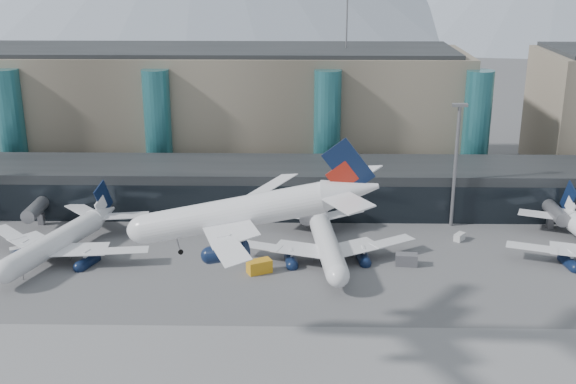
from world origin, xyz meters
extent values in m
plane|color=#515154|center=(0.00, 0.00, 0.00)|extent=(900.00, 900.00, 0.00)
cube|color=black|center=(0.00, 58.00, 5.00)|extent=(170.00, 18.00, 10.00)
cube|color=black|center=(0.00, 49.10, 4.00)|extent=(170.00, 0.40, 8.00)
cylinder|color=slate|center=(-55.00, 47.00, 4.20)|extent=(2.80, 14.00, 2.80)
cube|color=slate|center=(-55.00, 47.00, 1.20)|extent=(1.20, 1.20, 2.40)
cylinder|color=slate|center=(0.00, 47.00, 4.20)|extent=(2.80, 14.00, 2.80)
cube|color=slate|center=(0.00, 47.00, 1.20)|extent=(1.20, 1.20, 2.40)
cylinder|color=slate|center=(50.00, 47.00, 4.20)|extent=(2.80, 14.00, 2.80)
cube|color=slate|center=(50.00, 47.00, 1.20)|extent=(1.20, 1.20, 2.40)
cube|color=gray|center=(-25.00, 90.00, 15.00)|extent=(130.00, 30.00, 30.00)
cube|color=black|center=(-25.00, 90.00, 30.50)|extent=(123.50, 28.00, 1.00)
cylinder|color=#286971|center=(-70.00, 74.00, 14.00)|extent=(6.40, 6.40, 28.00)
cylinder|color=#286971|center=(-35.00, 74.00, 14.00)|extent=(6.40, 6.40, 28.00)
cylinder|color=#286971|center=(5.00, 74.00, 14.00)|extent=(6.40, 6.40, 28.00)
cylinder|color=#286971|center=(40.00, 74.00, 14.00)|extent=(6.40, 6.40, 28.00)
cylinder|color=slate|center=(10.00, 90.00, 38.00)|extent=(0.40, 0.40, 16.00)
cylinder|color=slate|center=(30.00, 48.00, 12.50)|extent=(0.70, 0.70, 25.00)
cube|color=slate|center=(30.00, 48.00, 25.30)|extent=(3.00, 1.20, 0.60)
cylinder|color=silver|center=(-8.29, -2.99, 22.90)|extent=(25.26, 7.81, 4.13)
ellipsoid|color=silver|center=(-20.61, -1.13, 22.90)|extent=(6.33, 4.95, 4.13)
cone|color=silver|center=(7.55, -5.39, 23.11)|extent=(7.66, 5.15, 4.13)
cube|color=silver|center=(-7.86, -12.06, 22.22)|extent=(10.83, 18.79, 0.21)
cylinder|color=#0C1835|center=(-8.95, -9.73, 20.11)|extent=(5.27, 2.99, 2.27)
cube|color=silver|center=(6.80, -10.31, 23.31)|extent=(6.43, 9.91, 0.17)
cube|color=silver|center=(-5.20, 5.54, 22.22)|extent=(14.89, 18.18, 0.21)
cylinder|color=#0C1835|center=(-6.93, 3.64, 20.11)|extent=(5.27, 2.99, 2.27)
cube|color=silver|center=(8.29, -0.46, 23.31)|extent=(8.38, 9.55, 0.17)
cube|color=#0C1835|center=(7.90, -5.44, 26.41)|extent=(6.14, 1.17, 7.27)
cube|color=maroon|center=(6.85, -5.28, 25.17)|extent=(4.12, 0.90, 3.97)
cylinder|color=slate|center=(-16.92, -1.69, 20.22)|extent=(0.17, 0.17, 3.30)
cylinder|color=black|center=(-16.92, -1.69, 18.77)|extent=(0.76, 0.37, 0.73)
cylinder|color=black|center=(-7.61, -5.60, 18.77)|extent=(0.99, 0.50, 0.94)
cylinder|color=black|center=(-6.87, -0.70, 18.77)|extent=(0.99, 0.50, 0.94)
cylinder|color=silver|center=(-45.50, 31.00, 4.62)|extent=(12.04, 25.00, 4.14)
ellipsoid|color=silver|center=(-49.56, 19.17, 4.62)|extent=(5.80, 6.83, 4.14)
cone|color=silver|center=(-40.29, 46.21, 4.82)|extent=(6.24, 8.10, 4.14)
cube|color=silver|center=(-36.48, 29.79, 3.93)|extent=(18.40, 7.93, 0.21)
cylinder|color=#0C1835|center=(-38.97, 29.13, 1.82)|extent=(3.78, 5.47, 2.28)
cube|color=silver|center=(-35.56, 44.58, 5.03)|extent=(9.73, 4.99, 0.17)
cube|color=silver|center=(-53.37, 35.59, 3.93)|extent=(17.08, 16.77, 0.21)
cylinder|color=#0C1835|center=(-51.81, 33.54, 1.82)|extent=(3.78, 5.47, 2.28)
cube|color=silver|center=(-45.02, 47.83, 5.03)|extent=(8.95, 9.23, 0.17)
cube|color=#0C1835|center=(-40.17, 46.54, 8.14)|extent=(2.24, 5.93, 7.29)
cube|color=silver|center=(-40.52, 45.53, 6.90)|extent=(1.62, 4.01, 3.99)
cylinder|color=slate|center=(-48.35, 22.72, 1.92)|extent=(0.17, 0.17, 3.32)
cylinder|color=black|center=(-48.35, 22.72, 0.47)|extent=(0.49, 0.78, 0.74)
cylinder|color=black|center=(-42.81, 31.21, 0.47)|extent=(0.65, 1.01, 0.95)
cylinder|color=black|center=(-47.51, 32.82, 0.47)|extent=(0.65, 1.01, 0.95)
cylinder|color=silver|center=(3.58, 31.00, 4.50)|extent=(6.47, 24.67, 4.04)
ellipsoid|color=silver|center=(4.80, 18.87, 4.50)|extent=(4.59, 6.04, 4.04)
cone|color=silver|center=(2.00, 46.60, 4.71)|extent=(4.72, 7.34, 4.04)
cube|color=silver|center=(12.07, 33.61, 3.84)|extent=(18.00, 14.00, 0.20)
cylinder|color=#0C1835|center=(10.13, 32.01, 1.77)|extent=(2.70, 5.08, 2.22)
cube|color=silver|center=(6.85, 47.09, 4.91)|extent=(9.47, 7.93, 0.16)
cube|color=silver|center=(-5.27, 31.86, 3.84)|extent=(18.40, 11.33, 0.20)
cylinder|color=#0C1835|center=(-3.05, 30.68, 1.77)|extent=(2.70, 5.08, 2.22)
cube|color=silver|center=(-2.85, 46.11, 4.91)|extent=(9.70, 6.65, 0.16)
cube|color=slate|center=(1.97, 46.95, 7.94)|extent=(0.85, 6.03, 7.11)
cube|color=silver|center=(2.07, 45.91, 6.73)|extent=(0.69, 4.05, 3.89)
cylinder|color=slate|center=(4.43, 22.51, 1.88)|extent=(0.16, 0.16, 3.23)
cylinder|color=black|center=(4.43, 22.51, 0.46)|extent=(0.33, 0.74, 0.72)
cylinder|color=black|center=(5.88, 32.28, 0.46)|extent=(0.45, 0.95, 0.92)
cylinder|color=black|center=(1.06, 31.80, 0.46)|extent=(0.45, 0.95, 0.92)
cone|color=silver|center=(52.27, 47.21, 4.90)|extent=(5.01, 7.69, 4.21)
cube|color=silver|center=(44.93, 31.76, 3.99)|extent=(19.15, 11.58, 0.21)
cylinder|color=#0C1835|center=(47.25, 30.57, 1.85)|extent=(2.88, 5.31, 2.31)
cube|color=silver|center=(47.23, 46.63, 5.11)|extent=(10.10, 6.82, 0.17)
cube|color=#0C1835|center=(52.23, 47.57, 8.26)|extent=(0.97, 6.27, 7.40)
cube|color=silver|center=(52.35, 46.49, 7.00)|extent=(0.77, 4.21, 4.05)
cube|color=silver|center=(-53.84, 30.93, 0.80)|extent=(3.26, 2.62, 1.61)
cube|color=#515156|center=(18.02, 27.94, 1.09)|extent=(4.14, 2.52, 2.18)
cube|color=silver|center=(30.09, 39.92, 0.73)|extent=(2.64, 2.84, 1.45)
cube|color=silver|center=(7.33, 32.98, 0.70)|extent=(2.55, 2.74, 1.39)
cube|color=orange|center=(-8.39, 24.29, 1.17)|extent=(4.77, 3.85, 2.34)
camera|label=1|loc=(-1.22, -91.93, 54.17)|focal=45.00mm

